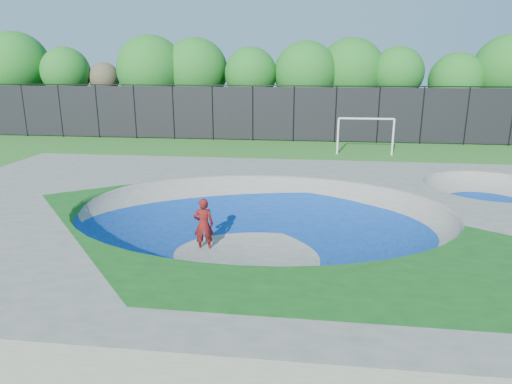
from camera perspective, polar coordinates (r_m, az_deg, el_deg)
ground at (r=13.67m, az=0.66°, el=-7.91°), size 120.00×120.00×0.00m
skate_deck at (r=13.38m, az=0.67°, el=-4.96°), size 22.00×14.00×1.50m
skater at (r=13.80m, az=-6.58°, el=-4.09°), size 0.68×0.53×1.65m
skateboard at (r=14.09m, az=-6.48°, el=-7.16°), size 0.81×0.43×0.05m
soccer_goal at (r=29.30m, az=13.56°, el=7.65°), size 3.49×0.12×2.30m
fence at (r=33.65m, az=4.75°, el=9.86°), size 48.09×0.09×4.04m
treeline at (r=38.24m, az=6.18°, el=14.67°), size 53.39×7.10×8.18m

